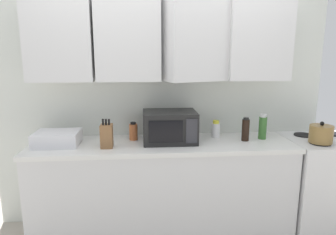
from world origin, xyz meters
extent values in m
cube|color=silver|center=(0.00, 0.03, 1.30)|extent=(3.24, 0.06, 2.60)
cube|color=silver|center=(-0.88, -0.15, 1.83)|extent=(0.56, 0.33, 0.75)
cube|color=silver|center=(-0.29, -0.15, 1.83)|extent=(0.56, 0.33, 0.75)
cube|color=silver|center=(0.29, -0.20, 1.83)|extent=(0.64, 0.50, 0.75)
cube|color=silver|center=(0.88, -0.15, 1.83)|extent=(0.56, 0.33, 0.75)
cube|color=silver|center=(0.00, -0.30, 0.43)|extent=(2.34, 0.60, 0.86)
cube|color=white|center=(0.00, -0.30, 0.88)|extent=(2.37, 0.63, 0.04)
cube|color=silver|center=(1.57, -0.32, 0.45)|extent=(0.76, 0.64, 0.90)
cylinder|color=black|center=(1.40, -0.46, 0.91)|extent=(0.18, 0.18, 0.01)
cylinder|color=black|center=(1.40, -0.18, 0.91)|extent=(0.18, 0.18, 0.01)
cylinder|color=black|center=(1.74, -0.18, 0.91)|extent=(0.18, 0.18, 0.01)
cylinder|color=olive|center=(1.40, -0.46, 0.99)|extent=(0.20, 0.20, 0.16)
sphere|color=black|center=(1.40, -0.46, 1.09)|extent=(0.04, 0.04, 0.04)
cube|color=black|center=(0.06, -0.27, 1.04)|extent=(0.48, 0.36, 0.28)
cube|color=black|center=(0.02, -0.46, 1.04)|extent=(0.29, 0.01, 0.18)
cube|color=#2D2D33|center=(0.24, -0.46, 1.04)|extent=(0.10, 0.01, 0.21)
cube|color=silver|center=(-0.93, -0.30, 0.96)|extent=(0.38, 0.30, 0.12)
cube|color=brown|center=(-0.49, -0.41, 1.00)|extent=(0.10, 0.12, 0.20)
cylinder|color=black|center=(-0.51, -0.42, 1.13)|extent=(0.02, 0.02, 0.05)
cylinder|color=black|center=(-0.49, -0.42, 1.13)|extent=(0.02, 0.02, 0.05)
cylinder|color=black|center=(-0.46, -0.42, 1.13)|extent=(0.02, 0.02, 0.05)
cylinder|color=white|center=(0.52, -0.17, 0.97)|extent=(0.08, 0.08, 0.14)
cylinder|color=yellow|center=(0.52, -0.17, 1.05)|extent=(0.06, 0.06, 0.03)
cylinder|color=#386B2D|center=(0.95, -0.26, 1.00)|extent=(0.07, 0.07, 0.21)
cylinder|color=silver|center=(0.95, -0.26, 1.12)|extent=(0.06, 0.06, 0.03)
cylinder|color=black|center=(0.76, -0.31, 1.00)|extent=(0.07, 0.07, 0.20)
cylinder|color=black|center=(0.76, -0.31, 1.11)|extent=(0.05, 0.05, 0.02)
cylinder|color=#BC6638|center=(-0.27, -0.19, 0.97)|extent=(0.08, 0.08, 0.15)
cylinder|color=black|center=(-0.27, -0.19, 1.06)|extent=(0.05, 0.05, 0.02)
camera|label=1|loc=(-0.17, -2.91, 1.67)|focal=32.00mm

